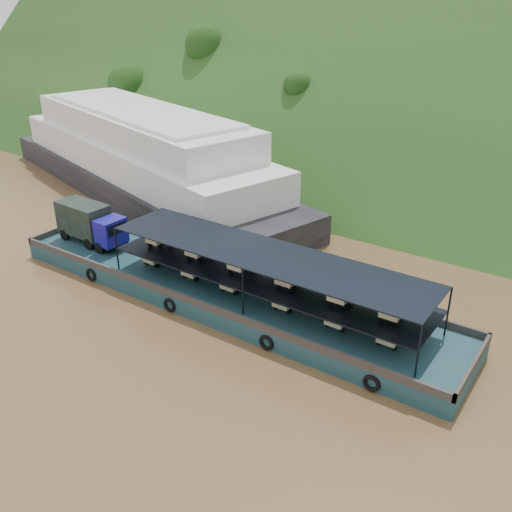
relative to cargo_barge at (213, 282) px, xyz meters
The scene contains 4 objects.
ground 4.86m from the cargo_barge, 14.96° to the right, with size 160.00×160.00×0.00m, color brown.
hillside 35.10m from the cargo_barge, 82.52° to the left, with size 140.00×28.00×28.00m, color #1D3A15.
cargo_barge is the anchor object (origin of this frame).
passenger_ferry 24.77m from the cargo_barge, 145.76° to the left, with size 46.13×23.22×9.07m.
Camera 1 is at (18.53, -26.84, 20.50)m, focal length 40.00 mm.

